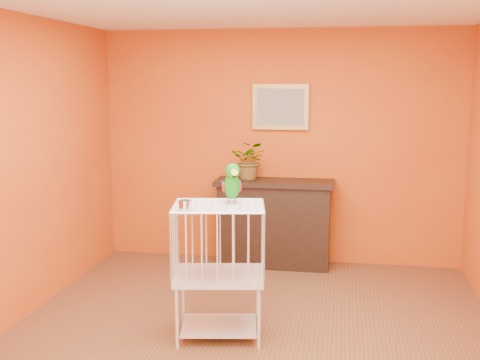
# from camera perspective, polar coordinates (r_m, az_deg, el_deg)

# --- Properties ---
(ground) EXTENTS (4.50, 4.50, 0.00)m
(ground) POSITION_cam_1_polar(r_m,az_deg,el_deg) (4.91, 0.84, -15.08)
(ground) COLOR brown
(ground) RESTS_ON ground
(room_shell) EXTENTS (4.50, 4.50, 4.50)m
(room_shell) POSITION_cam_1_polar(r_m,az_deg,el_deg) (4.49, 0.89, 3.64)
(room_shell) COLOR #C65712
(room_shell) RESTS_ON ground
(console_cabinet) EXTENTS (1.29, 0.46, 0.96)m
(console_cabinet) POSITION_cam_1_polar(r_m,az_deg,el_deg) (6.66, 3.24, -4.10)
(console_cabinet) COLOR black
(console_cabinet) RESTS_ON ground
(potted_plant) EXTENTS (0.43, 0.47, 0.33)m
(potted_plant) POSITION_cam_1_polar(r_m,az_deg,el_deg) (6.57, 0.92, 1.44)
(potted_plant) COLOR #26722D
(potted_plant) RESTS_ON console_cabinet
(framed_picture) EXTENTS (0.62, 0.04, 0.50)m
(framed_picture) POSITION_cam_1_polar(r_m,az_deg,el_deg) (6.67, 3.86, 6.93)
(framed_picture) COLOR #A27C3A
(framed_picture) RESTS_ON room_shell
(birdcage) EXTENTS (0.77, 0.64, 1.08)m
(birdcage) POSITION_cam_1_polar(r_m,az_deg,el_deg) (4.82, -2.01, -8.44)
(birdcage) COLOR silver
(birdcage) RESTS_ON ground
(feed_cup) EXTENTS (0.10, 0.10, 0.07)m
(feed_cup) POSITION_cam_1_polar(r_m,az_deg,el_deg) (4.52, -5.23, -2.36)
(feed_cup) COLOR silver
(feed_cup) RESTS_ON birdcage
(parrot) EXTENTS (0.18, 0.29, 0.33)m
(parrot) POSITION_cam_1_polar(r_m,az_deg,el_deg) (4.71, -0.76, -0.29)
(parrot) COLOR #59544C
(parrot) RESTS_ON birdcage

